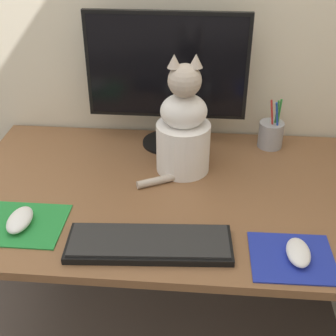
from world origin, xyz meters
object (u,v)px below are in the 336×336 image
at_px(cat, 183,130).
at_px(pen_cup, 271,134).
at_px(monitor, 167,74).
at_px(computer_mouse_right, 298,252).
at_px(computer_mouse_left, 20,220).
at_px(keyboard, 149,243).

height_order(cat, pen_cup, cat).
xyz_separation_m(monitor, computer_mouse_right, (0.37, -0.55, -0.24)).
bearing_deg(pen_cup, computer_mouse_right, -88.86).
bearing_deg(computer_mouse_left, computer_mouse_right, -5.28).
bearing_deg(monitor, computer_mouse_right, -56.44).
bearing_deg(cat, keyboard, -106.45).
xyz_separation_m(keyboard, computer_mouse_left, (-0.35, 0.05, 0.01)).
distance_m(monitor, computer_mouse_left, 0.65).
xyz_separation_m(keyboard, pen_cup, (0.35, 0.56, 0.04)).
distance_m(monitor, keyboard, 0.60).
relative_size(monitor, keyboard, 1.24).
height_order(monitor, cat, monitor).
bearing_deg(pen_cup, cat, -148.84).
height_order(computer_mouse_right, pen_cup, pen_cup).
distance_m(monitor, cat, 0.21).
bearing_deg(cat, monitor, 104.20).
bearing_deg(computer_mouse_left, cat, 38.08).
distance_m(monitor, computer_mouse_right, 0.71).
distance_m(keyboard, computer_mouse_left, 0.36).
distance_m(computer_mouse_left, cat, 0.54).
xyz_separation_m(computer_mouse_left, cat, (0.41, 0.32, 0.12)).
distance_m(keyboard, pen_cup, 0.66).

